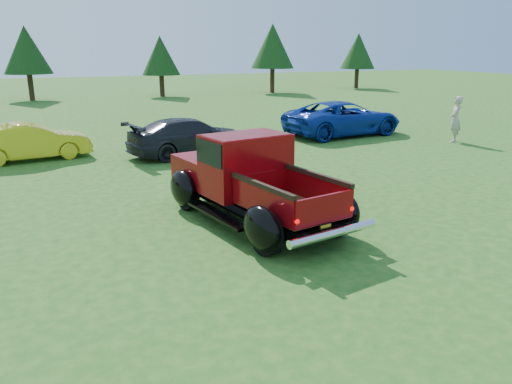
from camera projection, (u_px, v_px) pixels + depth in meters
name	position (u px, v px, depth m)	size (l,w,h in m)	color
ground	(255.00, 250.00, 9.03)	(120.00, 120.00, 0.00)	#1F5016
tree_mid_left	(26.00, 50.00, 33.96)	(3.20, 3.20, 5.00)	#332114
tree_mid_right	(160.00, 56.00, 36.80)	(2.82, 2.82, 4.40)	#332114
tree_east	(273.00, 46.00, 39.78)	(3.46, 3.46, 5.40)	#332114
tree_far_east	(358.00, 51.00, 44.37)	(3.07, 3.07, 4.80)	#332114
pickup_truck	(246.00, 178.00, 10.61)	(2.92, 5.09, 1.81)	black
show_car_yellow	(31.00, 142.00, 16.17)	(1.26, 3.63, 1.19)	gold
show_car_grey	(190.00, 136.00, 17.00)	(1.75, 4.30, 1.25)	black
show_car_blue	(343.00, 118.00, 20.77)	(2.35, 5.09, 1.42)	navy
spectator	(455.00, 119.00, 19.17)	(0.64, 0.42, 1.76)	#ACA295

